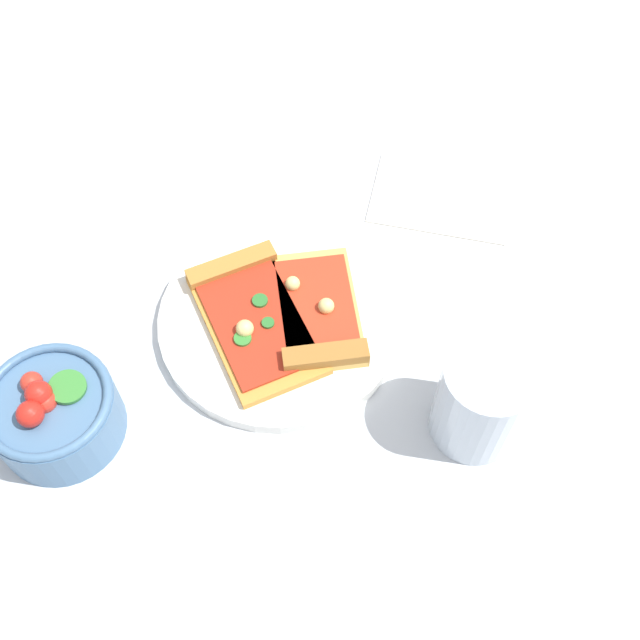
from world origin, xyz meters
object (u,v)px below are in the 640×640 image
object	(u,v)px
pizza_slice_far	(319,318)
salad_bowl	(54,413)
pizza_slice_near	(253,312)
soda_glass	(481,402)
plate	(280,320)
paper_napkin	(441,197)

from	to	relation	value
pizza_slice_far	salad_bowl	distance (m)	0.25
pizza_slice_near	salad_bowl	bearing A→B (deg)	144.84
salad_bowl	pizza_slice_far	bearing A→B (deg)	-44.71
pizza_slice_near	soda_glass	world-z (taller)	soda_glass
soda_glass	pizza_slice_near	bearing A→B (deg)	82.12
pizza_slice_far	soda_glass	size ratio (longest dim) A/B	1.55
plate	soda_glass	world-z (taller)	soda_glass
paper_napkin	pizza_slice_far	bearing A→B (deg)	162.18
pizza_slice_far	salad_bowl	xyz separation A→B (m)	(-0.18, 0.18, 0.01)
plate	pizza_slice_far	bearing A→B (deg)	-79.63
plate	soda_glass	bearing A→B (deg)	-101.12
pizza_slice_near	soda_glass	size ratio (longest dim) A/B	1.72
plate	paper_napkin	distance (m)	0.24
pizza_slice_near	salad_bowl	xyz separation A→B (m)	(-0.17, 0.12, 0.01)
plate	pizza_slice_near	xyz separation A→B (m)	(-0.01, 0.02, 0.01)
pizza_slice_near	paper_napkin	xyz separation A→B (m)	(0.22, -0.13, -0.02)
pizza_slice_near	paper_napkin	distance (m)	0.26
pizza_slice_far	salad_bowl	bearing A→B (deg)	135.29
pizza_slice_far	salad_bowl	size ratio (longest dim) A/B	1.39
plate	salad_bowl	size ratio (longest dim) A/B	2.10
salad_bowl	soda_glass	size ratio (longest dim) A/B	1.12
pizza_slice_near	salad_bowl	world-z (taller)	salad_bowl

